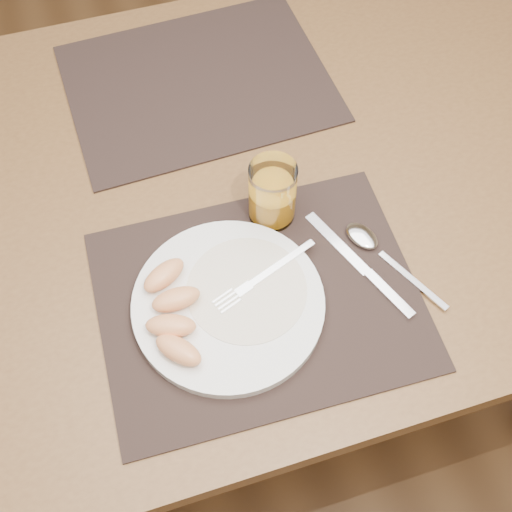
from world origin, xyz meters
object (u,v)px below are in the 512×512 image
at_px(table, 235,208).
at_px(spoon, 369,242).
at_px(placemat_far, 198,83).
at_px(juice_glass, 272,195).
at_px(knife, 367,273).
at_px(plate, 228,304).
at_px(fork, 257,280).
at_px(placemat_near, 259,300).

height_order(table, spoon, spoon).
height_order(placemat_far, juice_glass, juice_glass).
bearing_deg(placemat_far, knife, -72.99).
bearing_deg(plate, knife, -2.39).
bearing_deg(knife, plate, 177.61).
bearing_deg(spoon, fork, -174.32).
bearing_deg(placemat_far, table, -89.70).
xyz_separation_m(plate, fork, (0.05, 0.02, 0.01)).
bearing_deg(juice_glass, placemat_far, 96.91).
bearing_deg(table, placemat_far, 90.30).
height_order(placemat_near, juice_glass, juice_glass).
height_order(fork, spoon, fork).
height_order(placemat_near, spoon, spoon).
height_order(spoon, juice_glass, juice_glass).
bearing_deg(placemat_far, fork, -92.95).
height_order(placemat_near, plate, plate).
bearing_deg(spoon, placemat_far, 111.52).
distance_m(spoon, juice_glass, 0.16).
relative_size(fork, knife, 0.80).
xyz_separation_m(table, spoon, (0.16, -0.18, 0.09)).
bearing_deg(table, spoon, -49.11).
bearing_deg(table, plate, -108.07).
bearing_deg(fork, placemat_near, -100.84).
relative_size(plate, knife, 1.28).
relative_size(placemat_near, knife, 2.13).
bearing_deg(fork, knife, -9.85).
distance_m(placemat_near, placemat_far, 0.44).
height_order(plate, knife, plate).
height_order(fork, juice_glass, juice_glass).
xyz_separation_m(placemat_near, fork, (0.00, 0.02, 0.02)).
height_order(fork, knife, fork).
xyz_separation_m(plate, spoon, (0.23, 0.04, -0.00)).
relative_size(table, spoon, 7.69).
height_order(plate, juice_glass, juice_glass).
distance_m(plate, fork, 0.05).
height_order(table, knife, knife).
distance_m(plate, spoon, 0.23).
bearing_deg(placemat_near, fork, 79.16).
bearing_deg(spoon, table, 130.89).
bearing_deg(table, knife, -59.15).
xyz_separation_m(placemat_near, knife, (0.16, -0.01, 0.00)).
bearing_deg(juice_glass, fork, -117.21).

